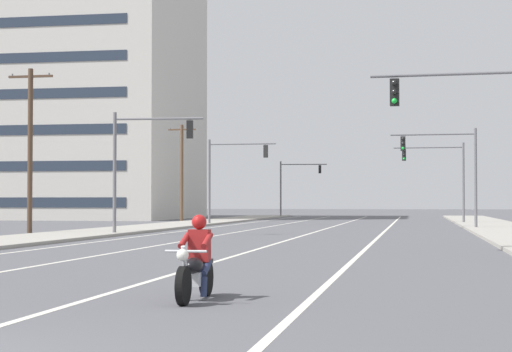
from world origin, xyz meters
TOP-DOWN VIEW (x-y plane):
  - lane_stripe_center at (0.15, 45.00)m, footprint 0.16×100.00m
  - lane_stripe_left at (-4.09, 45.00)m, footprint 0.16×100.00m
  - lane_stripe_right at (3.92, 45.00)m, footprint 0.16×100.00m
  - lane_stripe_far_left at (-7.49, 45.00)m, footprint 0.16×100.00m
  - sidewalk_kerb_left at (-10.82, 40.00)m, footprint 4.40×110.00m
  - motorcycle_with_rider at (2.00, 6.45)m, footprint 0.70×2.19m
  - traffic_signal_near_right at (7.95, 21.36)m, footprint 5.36×0.44m
  - traffic_signal_near_left at (-7.97, 35.02)m, footprint 4.60×0.60m
  - traffic_signal_mid_right at (7.78, 48.15)m, footprint 5.24×0.37m
  - traffic_signal_mid_left at (-7.64, 55.18)m, footprint 4.99×0.37m
  - traffic_signal_far_right at (7.70, 61.85)m, footprint 5.34×0.37m
  - traffic_signal_far_left at (-7.70, 91.18)m, footprint 5.22×0.64m
  - utility_pole_left_near at (-13.86, 35.06)m, footprint 2.39×0.26m
  - utility_pole_left_far at (-13.23, 63.17)m, footprint 2.28×0.26m
  - apartment_building_far_left_block at (-31.24, 77.91)m, footprint 28.59×21.43m

SIDE VIEW (x-z plane):
  - lane_stripe_center at x=0.15m, z-range 0.00..0.01m
  - lane_stripe_left at x=-4.09m, z-range 0.00..0.01m
  - lane_stripe_right at x=3.92m, z-range 0.00..0.01m
  - lane_stripe_far_left at x=-7.49m, z-range 0.00..0.01m
  - sidewalk_kerb_left at x=-10.82m, z-range 0.00..0.14m
  - motorcycle_with_rider at x=2.00m, z-range -0.14..1.32m
  - traffic_signal_near_left at x=-7.97m, z-range 0.98..7.18m
  - traffic_signal_mid_left at x=-7.64m, z-range 1.00..7.20m
  - traffic_signal_far_left at x=-7.70m, z-range 1.02..7.22m
  - traffic_signal_mid_right at x=7.78m, z-range 1.02..7.22m
  - traffic_signal_far_right at x=7.70m, z-range 1.03..7.23m
  - traffic_signal_near_right at x=7.95m, z-range 1.03..7.23m
  - utility_pole_left_far at x=-13.23m, z-range 0.22..8.23m
  - utility_pole_left_near at x=-13.86m, z-range 0.23..8.77m
  - apartment_building_far_left_block at x=-31.24m, z-range 0.00..29.65m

